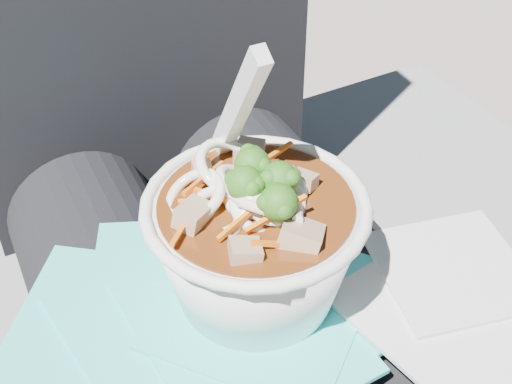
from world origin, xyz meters
name	(u,v)px	position (x,y,z in m)	size (l,w,h in m)	color
lap	(255,344)	(0.00, 0.00, 0.55)	(0.32, 0.48, 0.15)	black
person_body	(211,258)	(0.00, 0.09, 0.57)	(0.34, 0.94, 1.02)	black
plastic_bag	(218,314)	(-0.04, -0.02, 0.63)	(0.32, 0.26, 0.01)	#2FC7C4
napkins	(455,296)	(0.12, -0.09, 0.64)	(0.17, 0.18, 0.01)	silver
udon_bowl	(256,236)	(-0.01, -0.02, 0.70)	(0.18, 0.18, 0.20)	white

